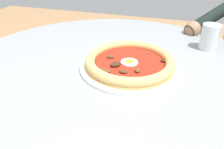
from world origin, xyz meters
The scene contains 3 objects.
dining_table centered at (0.00, 0.00, 0.61)m, with size 1.08×1.08×0.72m.
pizza_on_plate centered at (-0.05, -0.04, 0.74)m, with size 0.32×0.32×0.04m.
water_glass centered at (-0.30, -0.26, 0.76)m, with size 0.06×0.06×0.09m.
Camera 1 is at (-0.18, 0.55, 1.06)m, focal length 34.47 mm.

